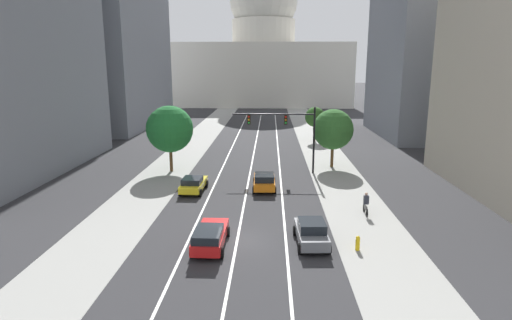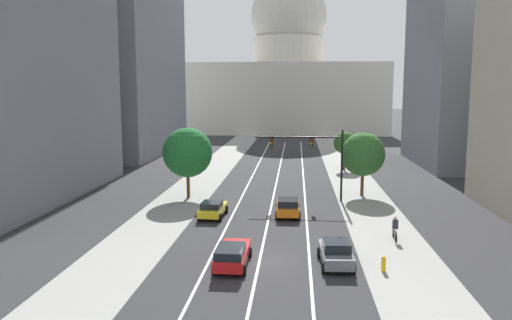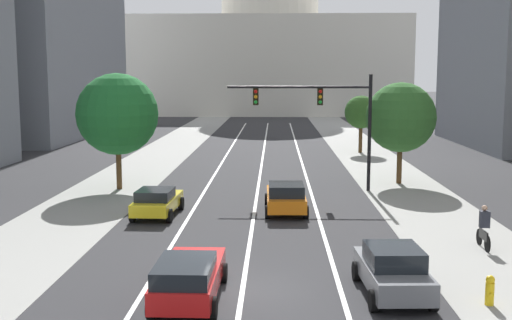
{
  "view_description": "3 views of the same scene",
  "coord_description": "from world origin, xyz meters",
  "px_view_note": "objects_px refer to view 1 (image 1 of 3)",
  "views": [
    {
      "loc": [
        2.04,
        -25.2,
        10.88
      ],
      "look_at": [
        0.6,
        17.67,
        1.28
      ],
      "focal_mm": 30.03,
      "sensor_mm": 36.0,
      "label": 1
    },
    {
      "loc": [
        2.18,
        -30.08,
        10.54
      ],
      "look_at": [
        -2.45,
        28.15,
        2.3
      ],
      "focal_mm": 35.76,
      "sensor_mm": 36.0,
      "label": 2
    },
    {
      "loc": [
        1.0,
        -19.46,
        6.72
      ],
      "look_at": [
        -0.06,
        16.33,
        1.95
      ],
      "focal_mm": 44.98,
      "sensor_mm": 36.0,
      "label": 3
    }
  ],
  "objects_px": {
    "fire_hydrant": "(358,243)",
    "street_tree_mid_left": "(170,129)",
    "car_red": "(210,236)",
    "car_orange": "(264,181)",
    "cyclist": "(366,204)",
    "street_tree_mid_right": "(333,129)",
    "car_yellow": "(193,184)",
    "car_gray": "(311,232)",
    "traffic_signal_mast": "(288,127)",
    "capitol_building": "(263,55)",
    "street_tree_far_right": "(315,117)"
  },
  "relations": [
    {
      "from": "fire_hydrant",
      "to": "street_tree_mid_left",
      "type": "height_order",
      "value": "street_tree_mid_left"
    },
    {
      "from": "car_red",
      "to": "street_tree_mid_left",
      "type": "height_order",
      "value": "street_tree_mid_left"
    },
    {
      "from": "car_orange",
      "to": "cyclist",
      "type": "distance_m",
      "value": 9.93
    },
    {
      "from": "street_tree_mid_right",
      "to": "car_yellow",
      "type": "bearing_deg",
      "value": -144.01
    },
    {
      "from": "car_orange",
      "to": "car_gray",
      "type": "bearing_deg",
      "value": -166.59
    },
    {
      "from": "car_orange",
      "to": "traffic_signal_mast",
      "type": "height_order",
      "value": "traffic_signal_mast"
    },
    {
      "from": "car_gray",
      "to": "street_tree_mid_left",
      "type": "distance_m",
      "value": 22.48
    },
    {
      "from": "car_red",
      "to": "capitol_building",
      "type": "bearing_deg",
      "value": -0.21
    },
    {
      "from": "fire_hydrant",
      "to": "street_tree_mid_left",
      "type": "bearing_deg",
      "value": 129.41
    },
    {
      "from": "car_yellow",
      "to": "cyclist",
      "type": "relative_size",
      "value": 2.47
    },
    {
      "from": "car_red",
      "to": "street_tree_mid_right",
      "type": "relative_size",
      "value": 0.75
    },
    {
      "from": "cyclist",
      "to": "traffic_signal_mast",
      "type": "bearing_deg",
      "value": 23.84
    },
    {
      "from": "car_orange",
      "to": "cyclist",
      "type": "xyz_separation_m",
      "value": [
        7.58,
        -6.41,
        0.08
      ]
    },
    {
      "from": "street_tree_mid_right",
      "to": "traffic_signal_mast",
      "type": "bearing_deg",
      "value": -151.6
    },
    {
      "from": "car_red",
      "to": "street_tree_mid_left",
      "type": "xyz_separation_m",
      "value": [
        -6.67,
        18.86,
        3.66
      ]
    },
    {
      "from": "cyclist",
      "to": "street_tree_mid_left",
      "type": "relative_size",
      "value": 0.25
    },
    {
      "from": "cyclist",
      "to": "car_orange",
      "type": "bearing_deg",
      "value": 50.68
    },
    {
      "from": "capitol_building",
      "to": "car_red",
      "type": "xyz_separation_m",
      "value": [
        -1.54,
        -96.9,
        -12.56
      ]
    },
    {
      "from": "car_gray",
      "to": "street_tree_mid_left",
      "type": "relative_size",
      "value": 0.61
    },
    {
      "from": "capitol_building",
      "to": "street_tree_far_right",
      "type": "relative_size",
      "value": 9.28
    },
    {
      "from": "capitol_building",
      "to": "street_tree_far_right",
      "type": "distance_m",
      "value": 61.05
    },
    {
      "from": "fire_hydrant",
      "to": "street_tree_far_right",
      "type": "distance_m",
      "value": 37.41
    },
    {
      "from": "capitol_building",
      "to": "street_tree_mid_left",
      "type": "distance_m",
      "value": 78.97
    },
    {
      "from": "car_gray",
      "to": "fire_hydrant",
      "type": "height_order",
      "value": "car_gray"
    },
    {
      "from": "car_red",
      "to": "traffic_signal_mast",
      "type": "relative_size",
      "value": 0.57
    },
    {
      "from": "car_orange",
      "to": "street_tree_far_right",
      "type": "distance_m",
      "value": 25.72
    },
    {
      "from": "car_red",
      "to": "street_tree_mid_left",
      "type": "bearing_deg",
      "value": 20.18
    },
    {
      "from": "fire_hydrant",
      "to": "cyclist",
      "type": "relative_size",
      "value": 0.53
    },
    {
      "from": "car_red",
      "to": "street_tree_far_right",
      "type": "xyz_separation_m",
      "value": [
        9.96,
        37.24,
        2.73
      ]
    },
    {
      "from": "car_yellow",
      "to": "street_tree_mid_left",
      "type": "distance_m",
      "value": 8.9
    },
    {
      "from": "traffic_signal_mast",
      "to": "street_tree_mid_right",
      "type": "distance_m",
      "value": 5.59
    },
    {
      "from": "car_yellow",
      "to": "car_gray",
      "type": "bearing_deg",
      "value": -137.09
    },
    {
      "from": "car_orange",
      "to": "street_tree_mid_right",
      "type": "relative_size",
      "value": 0.72
    },
    {
      "from": "car_yellow",
      "to": "cyclist",
      "type": "bearing_deg",
      "value": -109.06
    },
    {
      "from": "car_gray",
      "to": "street_tree_far_right",
      "type": "xyz_separation_m",
      "value": [
        3.8,
        36.47,
        2.71
      ]
    },
    {
      "from": "car_red",
      "to": "street_tree_far_right",
      "type": "relative_size",
      "value": 0.95
    },
    {
      "from": "capitol_building",
      "to": "traffic_signal_mast",
      "type": "relative_size",
      "value": 5.53
    },
    {
      "from": "traffic_signal_mast",
      "to": "fire_hydrant",
      "type": "relative_size",
      "value": 9.13
    },
    {
      "from": "cyclist",
      "to": "street_tree_mid_right",
      "type": "bearing_deg",
      "value": 2.4
    },
    {
      "from": "car_gray",
      "to": "street_tree_mid_left",
      "type": "height_order",
      "value": "street_tree_mid_left"
    },
    {
      "from": "traffic_signal_mast",
      "to": "street_tree_mid_right",
      "type": "height_order",
      "value": "traffic_signal_mast"
    },
    {
      "from": "car_red",
      "to": "street_tree_mid_right",
      "type": "bearing_deg",
      "value": -25.03
    },
    {
      "from": "traffic_signal_mast",
      "to": "capitol_building",
      "type": "bearing_deg",
      "value": 92.81
    },
    {
      "from": "capitol_building",
      "to": "street_tree_mid_right",
      "type": "bearing_deg",
      "value": -83.41
    },
    {
      "from": "car_yellow",
      "to": "street_tree_mid_right",
      "type": "distance_m",
      "value": 16.85
    },
    {
      "from": "fire_hydrant",
      "to": "traffic_signal_mast",
      "type": "bearing_deg",
      "value": 100.51
    },
    {
      "from": "fire_hydrant",
      "to": "street_tree_mid_right",
      "type": "bearing_deg",
      "value": 86.2
    },
    {
      "from": "capitol_building",
      "to": "car_gray",
      "type": "bearing_deg",
      "value": -87.25
    },
    {
      "from": "traffic_signal_mast",
      "to": "street_tree_far_right",
      "type": "bearing_deg",
      "value": 76.15
    },
    {
      "from": "car_yellow",
      "to": "car_orange",
      "type": "height_order",
      "value": "car_orange"
    }
  ]
}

